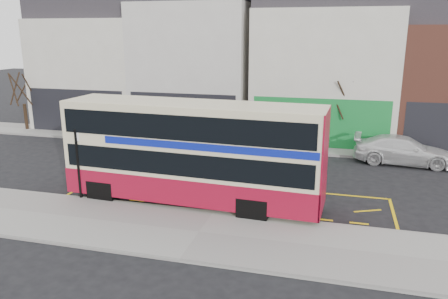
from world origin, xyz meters
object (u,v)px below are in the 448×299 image
(double_decker_bus, at_px, (193,152))
(car_white, at_px, (403,150))
(car_silver, at_px, (146,135))
(street_tree_left, at_px, (22,81))
(car_grey, at_px, (224,140))
(bus_stop_post, at_px, (79,157))
(street_tree_right, at_px, (341,89))

(double_decker_bus, xyz_separation_m, car_white, (9.35, 8.50, -1.51))
(car_silver, distance_m, street_tree_left, 10.95)
(car_grey, height_order, car_white, car_white)
(bus_stop_post, height_order, street_tree_left, street_tree_left)
(car_silver, bearing_deg, car_grey, -97.45)
(car_grey, bearing_deg, car_silver, 82.40)
(car_white, height_order, street_tree_left, street_tree_left)
(double_decker_bus, height_order, car_grey, double_decker_bus)
(bus_stop_post, distance_m, street_tree_right, 16.15)
(car_silver, relative_size, street_tree_right, 0.74)
(car_grey, distance_m, street_tree_right, 7.81)
(car_silver, bearing_deg, street_tree_right, -85.39)
(car_silver, bearing_deg, bus_stop_post, -178.59)
(bus_stop_post, distance_m, car_grey, 10.39)
(car_silver, xyz_separation_m, street_tree_left, (-10.39, 1.69, 3.02))
(double_decker_bus, bearing_deg, car_silver, 128.43)
(car_silver, height_order, car_white, car_white)
(street_tree_left, relative_size, street_tree_right, 0.99)
(double_decker_bus, xyz_separation_m, street_tree_right, (5.81, 11.09, 1.48))
(street_tree_left, bearing_deg, car_grey, -6.34)
(bus_stop_post, relative_size, street_tree_left, 0.55)
(street_tree_right, bearing_deg, street_tree_left, -178.06)
(car_white, relative_size, street_tree_left, 0.97)
(bus_stop_post, xyz_separation_m, street_tree_left, (-11.80, 11.31, 1.75))
(car_grey, height_order, street_tree_left, street_tree_left)
(bus_stop_post, xyz_separation_m, car_silver, (-1.41, 9.62, -1.27))
(street_tree_left, bearing_deg, street_tree_right, 1.94)
(car_grey, relative_size, car_white, 0.82)
(car_silver, distance_m, car_white, 15.54)
(bus_stop_post, relative_size, car_silver, 0.74)
(car_grey, bearing_deg, double_decker_bus, 179.14)
(car_white, bearing_deg, street_tree_right, 57.66)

